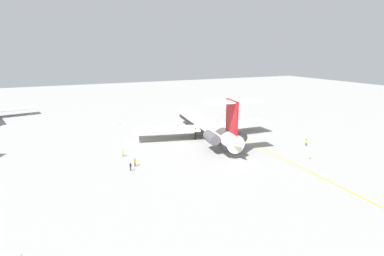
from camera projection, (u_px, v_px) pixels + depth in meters
The scene contains 10 objects.
ground at pixel (241, 139), 83.86m from camera, with size 318.23×318.23×0.00m, color gray.
main_jetliner at pixel (207, 126), 83.33m from camera, with size 43.41×38.44×12.65m.
ground_crew_near_nose at pixel (131, 166), 61.16m from camera, with size 0.27×0.42×1.70m.
ground_crew_near_tail at pixel (135, 161), 63.49m from camera, with size 0.28×0.41×1.78m.
ground_crew_portside at pixel (123, 152), 69.45m from camera, with size 0.42×0.27×1.67m.
ground_crew_starboard at pixel (306, 142), 77.29m from camera, with size 0.34×0.32×1.74m.
safety_cone_nose at pixel (120, 123), 100.18m from camera, with size 0.40×0.40×0.55m, color #EA590F.
safety_cone_wingtip at pixel (310, 158), 68.08m from camera, with size 0.40×0.40×0.55m, color #EA590F.
safety_cone_tail at pixel (222, 116), 110.81m from camera, with size 0.40×0.40×0.55m, color #EA590F.
taxiway_centreline at pixel (232, 134), 88.79m from camera, with size 109.55×0.36×0.01m, color gold.
Camera 1 is at (-67.54, 46.04, 23.02)m, focal length 29.35 mm.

